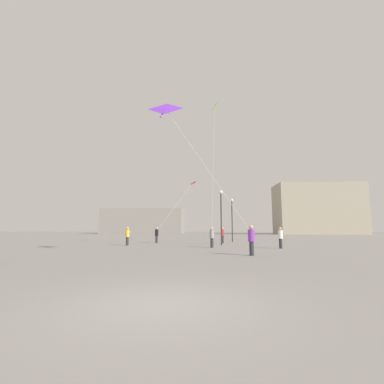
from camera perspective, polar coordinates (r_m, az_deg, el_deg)
ground_plane at (r=5.97m, az=-6.25°, el=-22.15°), size 300.00×300.00×0.00m
person_in_red at (r=30.18m, az=6.34°, el=-8.73°), size 0.36×0.36×1.67m
person_in_yellow at (r=26.39m, az=-13.21°, el=-8.71°), size 0.37×0.37×1.69m
person_in_white at (r=22.93m, az=17.82°, el=-8.78°), size 0.36×0.36×1.66m
person_in_black at (r=30.64m, az=-7.32°, el=-8.66°), size 0.37×0.37×1.71m
person_in_purple at (r=16.34m, az=12.18°, el=-9.43°), size 0.38×0.38×1.73m
person_in_grey at (r=22.86m, az=4.13°, el=-9.12°), size 0.36×0.36×1.66m
kite_lime_delta at (r=26.27m, az=4.68°, el=16.77°), size 0.89×1.76×11.68m
kite_crimson_delta at (r=43.23m, az=0.05°, el=1.66°), size 4.17×13.49×7.74m
kite_violet_delta at (r=16.44m, az=-5.32°, el=16.54°), size 5.64×1.62×7.43m
building_left_hall at (r=94.69m, az=-10.09°, el=-5.98°), size 27.21×10.39×8.22m
building_centre_hall at (r=89.23m, az=24.61°, el=-3.24°), size 24.30×10.50×14.62m
lamppost_east at (r=33.35m, az=8.27°, el=-4.29°), size 0.36×0.36×5.12m
lamppost_west at (r=26.22m, az=6.03°, el=-3.36°), size 0.36×0.36×5.17m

